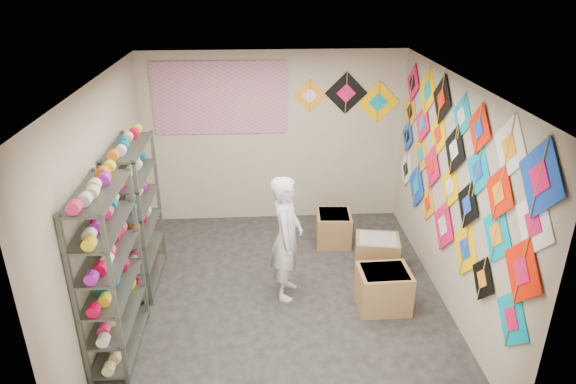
{
  "coord_description": "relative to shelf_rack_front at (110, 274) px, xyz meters",
  "views": [
    {
      "loc": [
        -0.25,
        -5.37,
        3.82
      ],
      "look_at": [
        0.1,
        0.3,
        1.3
      ],
      "focal_mm": 32.0,
      "sensor_mm": 36.0,
      "label": 1
    }
  ],
  "objects": [
    {
      "name": "back_wall_kites",
      "position": [
        2.95,
        3.09,
        1.03
      ],
      "size": [
        1.64,
        0.02,
        0.81
      ],
      "color": "orange",
      "rests_on": "room_walls"
    },
    {
      "name": "carton_c",
      "position": [
        2.62,
        2.17,
        -0.71
      ],
      "size": [
        0.54,
        0.58,
        0.48
      ],
      "primitive_type": "cube",
      "rotation": [
        0.0,
        0.0,
        -0.07
      ],
      "color": "#9B7443",
      "rests_on": "ground"
    },
    {
      "name": "ground",
      "position": [
        1.78,
        0.85,
        -0.95
      ],
      "size": [
        4.5,
        4.5,
        0.0
      ],
      "primitive_type": "plane",
      "color": "black"
    },
    {
      "name": "shelf_rack_front",
      "position": [
        0.0,
        0.0,
        0.0
      ],
      "size": [
        0.4,
        1.1,
        1.9
      ],
      "primitive_type": "cube",
      "color": "#4C5147",
      "rests_on": "ground"
    },
    {
      "name": "carton_a",
      "position": [
        2.99,
        0.56,
        -0.7
      ],
      "size": [
        0.62,
        0.52,
        0.51
      ],
      "primitive_type": "cube",
      "rotation": [
        0.0,
        0.0,
        0.03
      ],
      "color": "#9B7443",
      "rests_on": "ground"
    },
    {
      "name": "room_walls",
      "position": [
        1.78,
        0.85,
        0.69
      ],
      "size": [
        4.5,
        4.5,
        4.5
      ],
      "color": "tan",
      "rests_on": "ground"
    },
    {
      "name": "kite_wall_display",
      "position": [
        3.76,
        0.8,
        0.7
      ],
      "size": [
        0.06,
        4.25,
        2.07
      ],
      "color": "#0095AF",
      "rests_on": "room_walls"
    },
    {
      "name": "string_spools",
      "position": [
        -0.0,
        0.65,
        0.1
      ],
      "size": [
        0.12,
        2.36,
        0.12
      ],
      "color": "#F72C66",
      "rests_on": "ground"
    },
    {
      "name": "shopkeeper",
      "position": [
        1.85,
        0.91,
        -0.15
      ],
      "size": [
        0.72,
        0.59,
        1.6
      ],
      "primitive_type": "imported",
      "rotation": [
        0.0,
        0.0,
        1.39
      ],
      "color": "silver",
      "rests_on": "ground"
    },
    {
      "name": "shelf_rack_back",
      "position": [
        0.0,
        1.3,
        0.0
      ],
      "size": [
        0.4,
        1.1,
        1.9
      ],
      "primitive_type": "cube",
      "color": "#4C5147",
      "rests_on": "ground"
    },
    {
      "name": "carton_b",
      "position": [
        3.1,
        1.41,
        -0.71
      ],
      "size": [
        0.65,
        0.56,
        0.47
      ],
      "primitive_type": "cube",
      "rotation": [
        0.0,
        0.0,
        -0.17
      ],
      "color": "#9B7443",
      "rests_on": "ground"
    },
    {
      "name": "poster",
      "position": [
        0.98,
        3.08,
        1.05
      ],
      "size": [
        2.0,
        0.01,
        1.1
      ],
      "primitive_type": "cube",
      "color": "#7B55B8",
      "rests_on": "room_walls"
    }
  ]
}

